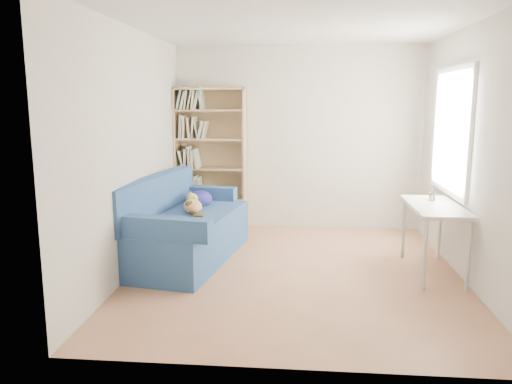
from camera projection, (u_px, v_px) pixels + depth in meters
ground at (295, 272)px, 5.42m from camera, size 4.00×4.00×0.00m
room_shell at (307, 120)px, 5.15m from camera, size 3.54×4.04×2.62m
sofa at (183, 229)px, 5.82m from camera, size 1.24×2.13×0.98m
bookshelf at (211, 165)px, 7.15m from camera, size 1.01×0.31×2.01m
desk at (435, 212)px, 5.28m from camera, size 0.52×1.13×0.75m
pen_cup at (432, 196)px, 5.49m from camera, size 0.08×0.08×0.14m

